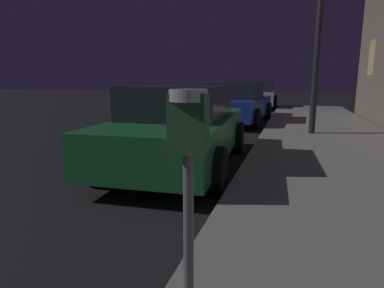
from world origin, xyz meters
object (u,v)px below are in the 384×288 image
(parking_meter, at_px, (188,154))
(car_green, at_px, (179,128))
(car_blue, at_px, (237,103))
(car_silver, at_px, (257,95))

(parking_meter, bearing_deg, car_green, 110.20)
(parking_meter, xyz_separation_m, car_blue, (-1.42, 10.11, -0.47))
(car_green, relative_size, car_blue, 0.92)
(car_blue, height_order, car_silver, same)
(car_green, bearing_deg, car_blue, 90.03)
(car_green, relative_size, car_silver, 1.04)
(car_green, bearing_deg, car_silver, 90.00)
(parking_meter, bearing_deg, car_silver, 94.90)
(car_blue, bearing_deg, car_green, -89.97)
(parking_meter, height_order, car_blue, parking_meter)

